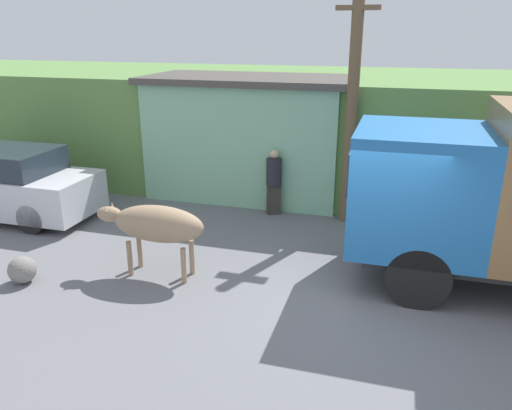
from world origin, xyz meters
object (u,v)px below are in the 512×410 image
at_px(pedestrian_on_hill, 274,180).
at_px(utility_pole, 352,102).
at_px(roadside_rock, 22,270).
at_px(brown_cow, 156,224).
at_px(parked_suv, 1,183).

relative_size(pedestrian_on_hill, utility_pole, 0.30).
xyz_separation_m(utility_pole, roadside_rock, (-5.03, -4.60, -2.47)).
xyz_separation_m(brown_cow, roadside_rock, (-2.13, -0.95, -0.72)).
bearing_deg(pedestrian_on_hill, utility_pole, 155.38).
bearing_deg(roadside_rock, pedestrian_on_hill, 53.78).
height_order(parked_suv, utility_pole, utility_pole).
distance_m(utility_pole, roadside_rock, 7.26).
height_order(brown_cow, utility_pole, utility_pole).
xyz_separation_m(pedestrian_on_hill, roadside_rock, (-3.34, -4.56, -0.61)).
distance_m(brown_cow, pedestrian_on_hill, 3.81).
bearing_deg(parked_suv, utility_pole, 11.35).
height_order(pedestrian_on_hill, roadside_rock, pedestrian_on_hill).
xyz_separation_m(brown_cow, utility_pole, (2.90, 3.66, 1.75)).
relative_size(utility_pole, roadside_rock, 10.91).
bearing_deg(utility_pole, roadside_rock, -137.55).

